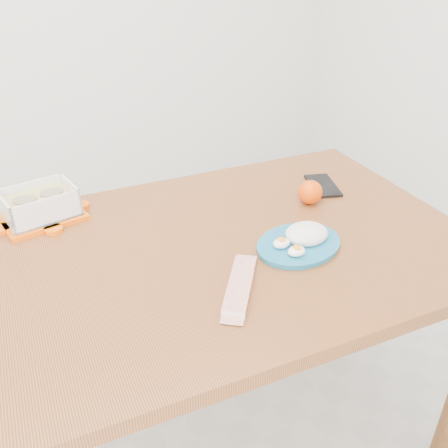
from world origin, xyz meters
name	(u,v)px	position (x,y,z in m)	size (l,w,h in m)	color
ground	(185,417)	(0.00, 0.00, 0.00)	(3.50, 3.50, 0.00)	#B7B7B2
dining_table	(224,271)	(0.10, -0.10, 0.66)	(1.35, 0.93, 0.75)	#984C2B
food_container	(40,205)	(-0.30, 0.25, 0.80)	(0.24, 0.20, 0.09)	#FF5F07
orange_fruit	(310,192)	(0.44, -0.01, 0.79)	(0.07, 0.07, 0.07)	#FF3B05
rice_plate	(301,239)	(0.28, -0.20, 0.77)	(0.27, 0.27, 0.06)	#19688E
candy_bar	(240,285)	(0.05, -0.29, 0.76)	(0.21, 0.05, 0.02)	#BC2709
smartphone	(323,186)	(0.54, 0.06, 0.75)	(0.08, 0.16, 0.01)	black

